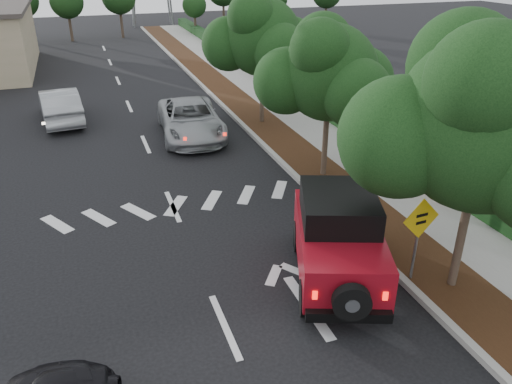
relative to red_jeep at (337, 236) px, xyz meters
name	(u,v)px	position (x,y,z in m)	size (l,w,h in m)	color
ground	(225,326)	(-3.17, -0.95, -1.13)	(120.00, 120.00, 0.00)	black
curb	(248,131)	(1.43, 11.05, -1.05)	(0.20, 70.00, 0.15)	#9E9B93
planting_strip	(269,129)	(2.43, 11.05, -1.07)	(1.80, 70.00, 0.12)	black
sidewalk	(307,124)	(4.33, 11.05, -1.07)	(2.00, 70.00, 0.12)	gray
hedge	(334,114)	(5.73, 11.05, -0.73)	(0.80, 70.00, 0.80)	black
transmission_tower	(153,26)	(2.83, 47.05, -1.13)	(7.00, 4.00, 28.00)	slate
street_tree_near	(451,287)	(2.43, -1.45, -1.13)	(3.80, 3.80, 5.92)	black
street_tree_mid	(323,176)	(2.43, 5.55, -1.13)	(3.20, 3.20, 5.32)	black
street_tree_far	(262,123)	(2.43, 12.05, -1.13)	(3.40, 3.40, 5.62)	black
light_pole_a	(8,82)	(-9.67, 25.05, -1.13)	(2.00, 0.22, 9.00)	slate
light_pole_b	(8,50)	(-10.67, 37.05, -1.13)	(2.00, 0.22, 9.00)	slate
red_jeep	(337,236)	(0.00, 0.00, 0.00)	(3.19, 4.53, 2.22)	black
silver_suv_ahead	(191,119)	(-1.10, 11.43, -0.36)	(2.53, 5.48, 1.52)	#95989B
silver_sedan_oncoming	(60,105)	(-6.46, 15.53, -0.34)	(1.67, 4.80, 1.58)	#999CA0
speed_hump_sign	(419,229)	(1.63, -0.93, 0.40)	(1.04, 0.12, 2.21)	slate
terracotta_planter	(449,177)	(5.23, 2.33, -0.19)	(0.80, 0.80, 1.39)	brown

